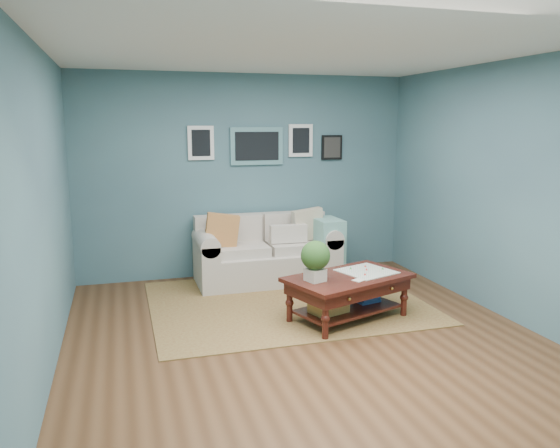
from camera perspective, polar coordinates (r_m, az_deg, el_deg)
name	(u,v)px	position (r m, az deg, el deg)	size (l,w,h in m)	color
room_shell	(306,199)	(5.07, 2.72, 2.65)	(5.00, 5.02, 2.70)	brown
area_rug	(286,302)	(6.40, 0.65, -8.16)	(3.08, 2.46, 0.01)	brown
loveseat	(272,252)	(7.17, -0.84, -2.91)	(1.87, 0.85, 0.96)	beige
coffee_table	(343,284)	(5.76, 6.57, -6.26)	(1.45, 1.12, 0.89)	#330F0C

